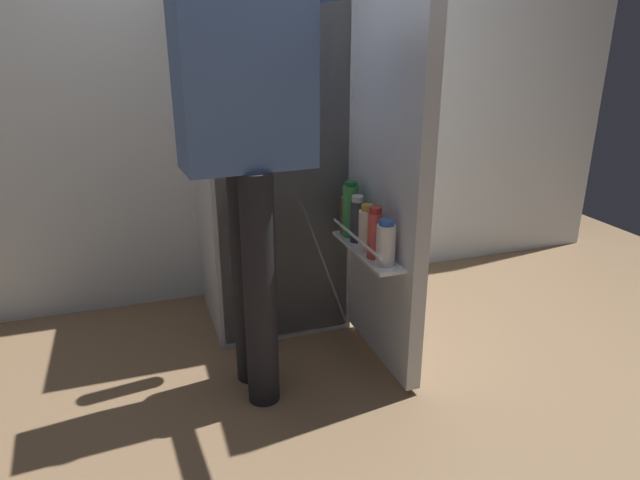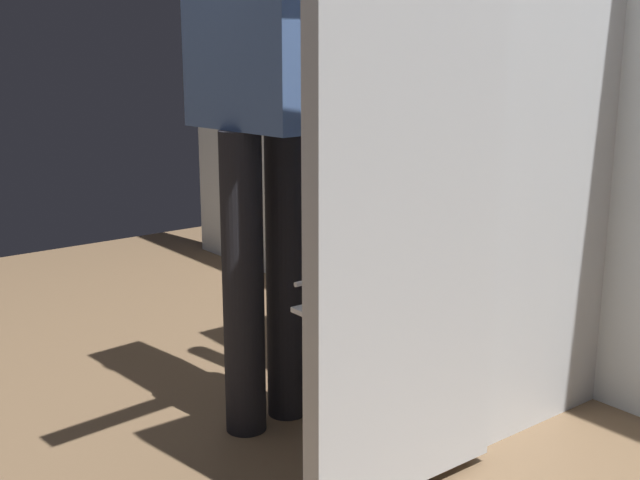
{
  "view_description": "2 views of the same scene",
  "coord_description": "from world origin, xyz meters",
  "views": [
    {
      "loc": [
        -0.59,
        -1.95,
        1.32
      ],
      "look_at": [
        0.04,
        -0.1,
        0.6
      ],
      "focal_mm": 31.32,
      "sensor_mm": 36.0,
      "label": 1
    },
    {
      "loc": [
        1.68,
        -1.36,
        1.12
      ],
      "look_at": [
        0.03,
        -0.07,
        0.61
      ],
      "focal_mm": 45.68,
      "sensor_mm": 36.0,
      "label": 2
    }
  ],
  "objects": [
    {
      "name": "refrigerator",
      "position": [
        0.03,
        0.49,
        0.85
      ],
      "size": [
        0.68,
        1.18,
        1.7
      ],
      "color": "silver",
      "rests_on": "ground_plane"
    },
    {
      "name": "ground_plane",
      "position": [
        0.0,
        0.0,
        0.0
      ],
      "size": [
        5.42,
        5.42,
        0.0
      ],
      "primitive_type": "plane",
      "color": "brown"
    },
    {
      "name": "person",
      "position": [
        -0.21,
        -0.08,
        1.08
      ],
      "size": [
        0.61,
        0.76,
        1.78
      ],
      "color": "black",
      "rests_on": "ground_plane"
    },
    {
      "name": "kitchen_wall",
      "position": [
        0.0,
        0.89,
        1.23
      ],
      "size": [
        4.4,
        0.1,
        2.46
      ],
      "primitive_type": "cube",
      "color": "silver",
      "rests_on": "ground_plane"
    }
  ]
}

